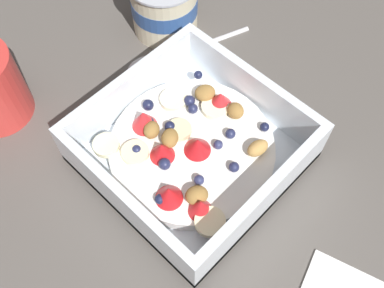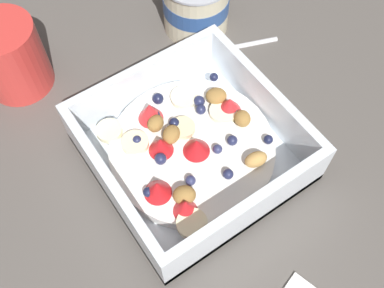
% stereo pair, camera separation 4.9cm
% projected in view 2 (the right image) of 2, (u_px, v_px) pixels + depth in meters
% --- Properties ---
extents(ground_plane, '(2.40, 2.40, 0.00)m').
position_uv_depth(ground_plane, '(198.00, 140.00, 0.52)').
color(ground_plane, '#56514C').
extents(fruit_bowl, '(0.21, 0.21, 0.06)m').
position_uv_depth(fruit_bowl, '(191.00, 148.00, 0.50)').
color(fruit_bowl, white).
rests_on(fruit_bowl, ground).
extents(spoon, '(0.08, 0.17, 0.01)m').
position_uv_depth(spoon, '(188.00, 54.00, 0.58)').
color(spoon, silver).
rests_on(spoon, ground).
extents(yogurt_cup, '(0.09, 0.09, 0.08)m').
position_uv_depth(yogurt_cup, '(196.00, 3.00, 0.58)').
color(yogurt_cup, beige).
rests_on(yogurt_cup, ground).
extents(coffee_mug, '(0.08, 0.10, 0.09)m').
position_uv_depth(coffee_mug, '(8.00, 57.00, 0.53)').
color(coffee_mug, red).
rests_on(coffee_mug, ground).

